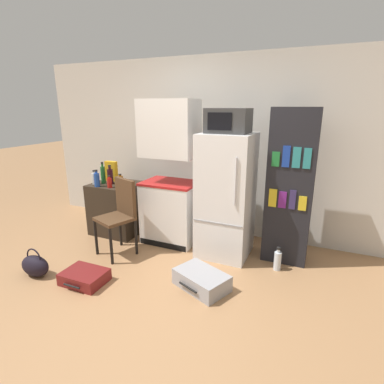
{
  "coord_description": "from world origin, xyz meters",
  "views": [
    {
      "loc": [
        1.43,
        -2.17,
        1.86
      ],
      "look_at": [
        0.1,
        0.85,
        0.91
      ],
      "focal_mm": 28.0,
      "sensor_mm": 36.0,
      "label": 1
    }
  ],
  "objects_px": {
    "bookshelf": "(290,188)",
    "bottle_blue_soda": "(97,180)",
    "water_bottle_front": "(278,260)",
    "refrigerator": "(226,196)",
    "handbag": "(35,265)",
    "suitcase_small_flat": "(85,277)",
    "kitchen_hutch": "(170,178)",
    "suitcase_large_flat": "(201,280)",
    "bottle_clear_short": "(94,178)",
    "side_table": "(118,208)",
    "bottle_ketchup_red": "(109,183)",
    "microwave": "(228,121)",
    "bottle_amber_beer": "(120,180)",
    "cereal_box": "(111,171)",
    "bottle_wine_dark": "(110,176)",
    "chair": "(120,210)",
    "bottle_green_tall": "(103,174)"
  },
  "relations": [
    {
      "from": "refrigerator",
      "to": "handbag",
      "type": "bearing_deg",
      "value": -141.87
    },
    {
      "from": "bookshelf",
      "to": "cereal_box",
      "type": "distance_m",
      "value": 2.6
    },
    {
      "from": "bottle_clear_short",
      "to": "water_bottle_front",
      "type": "relative_size",
      "value": 0.72
    },
    {
      "from": "bottle_amber_beer",
      "to": "side_table",
      "type": "bearing_deg",
      "value": -174.49
    },
    {
      "from": "bottle_ketchup_red",
      "to": "suitcase_large_flat",
      "type": "bearing_deg",
      "value": -21.41
    },
    {
      "from": "water_bottle_front",
      "to": "bookshelf",
      "type": "bearing_deg",
      "value": 83.91
    },
    {
      "from": "bottle_clear_short",
      "to": "suitcase_small_flat",
      "type": "xyz_separation_m",
      "value": [
        0.78,
        -1.15,
        -0.78
      ]
    },
    {
      "from": "bottle_green_tall",
      "to": "water_bottle_front",
      "type": "height_order",
      "value": "bottle_green_tall"
    },
    {
      "from": "bottle_wine_dark",
      "to": "suitcase_small_flat",
      "type": "distance_m",
      "value": 1.6
    },
    {
      "from": "bottle_clear_short",
      "to": "bottle_green_tall",
      "type": "relative_size",
      "value": 0.65
    },
    {
      "from": "refrigerator",
      "to": "bottle_wine_dark",
      "type": "distance_m",
      "value": 1.76
    },
    {
      "from": "microwave",
      "to": "handbag",
      "type": "relative_size",
      "value": 1.36
    },
    {
      "from": "refrigerator",
      "to": "handbag",
      "type": "relative_size",
      "value": 4.32
    },
    {
      "from": "bottle_ketchup_red",
      "to": "chair",
      "type": "xyz_separation_m",
      "value": [
        0.4,
        -0.31,
        -0.25
      ]
    },
    {
      "from": "bottle_amber_beer",
      "to": "refrigerator",
      "type": "bearing_deg",
      "value": -0.58
    },
    {
      "from": "bottle_clear_short",
      "to": "chair",
      "type": "relative_size",
      "value": 0.21
    },
    {
      "from": "handbag",
      "to": "water_bottle_front",
      "type": "relative_size",
      "value": 1.26
    },
    {
      "from": "side_table",
      "to": "suitcase_large_flat",
      "type": "xyz_separation_m",
      "value": [
        1.72,
        -0.87,
        -0.29
      ]
    },
    {
      "from": "kitchen_hutch",
      "to": "water_bottle_front",
      "type": "xyz_separation_m",
      "value": [
        1.52,
        -0.22,
        -0.79
      ]
    },
    {
      "from": "kitchen_hutch",
      "to": "bottle_ketchup_red",
      "type": "distance_m",
      "value": 0.87
    },
    {
      "from": "kitchen_hutch",
      "to": "bottle_ketchup_red",
      "type": "height_order",
      "value": "kitchen_hutch"
    },
    {
      "from": "bookshelf",
      "to": "bottle_blue_soda",
      "type": "bearing_deg",
      "value": -171.43
    },
    {
      "from": "refrigerator",
      "to": "water_bottle_front",
      "type": "height_order",
      "value": "refrigerator"
    },
    {
      "from": "kitchen_hutch",
      "to": "microwave",
      "type": "bearing_deg",
      "value": -3.83
    },
    {
      "from": "bookshelf",
      "to": "handbag",
      "type": "xyz_separation_m",
      "value": [
        -2.53,
        -1.56,
        -0.8
      ]
    },
    {
      "from": "bottle_clear_short",
      "to": "handbag",
      "type": "relative_size",
      "value": 0.57
    },
    {
      "from": "suitcase_large_flat",
      "to": "water_bottle_front",
      "type": "xyz_separation_m",
      "value": [
        0.68,
        0.7,
        0.03
      ]
    },
    {
      "from": "refrigerator",
      "to": "chair",
      "type": "relative_size",
      "value": 1.59
    },
    {
      "from": "bottle_wine_dark",
      "to": "bottle_clear_short",
      "type": "relative_size",
      "value": 1.35
    },
    {
      "from": "bottle_ketchup_red",
      "to": "chair",
      "type": "height_order",
      "value": "chair"
    },
    {
      "from": "microwave",
      "to": "bottle_wine_dark",
      "type": "xyz_separation_m",
      "value": [
        -1.76,
        -0.03,
        -0.82
      ]
    },
    {
      "from": "bottle_green_tall",
      "to": "suitcase_large_flat",
      "type": "bearing_deg",
      "value": -23.12
    },
    {
      "from": "side_table",
      "to": "bookshelf",
      "type": "bearing_deg",
      "value": 3.34
    },
    {
      "from": "handbag",
      "to": "bottle_ketchup_red",
      "type": "bearing_deg",
      "value": 82.61
    },
    {
      "from": "water_bottle_front",
      "to": "refrigerator",
      "type": "bearing_deg",
      "value": 166.69
    },
    {
      "from": "bottle_amber_beer",
      "to": "bookshelf",
      "type": "bearing_deg",
      "value": 3.27
    },
    {
      "from": "side_table",
      "to": "refrigerator",
      "type": "distance_m",
      "value": 1.74
    },
    {
      "from": "kitchen_hutch",
      "to": "bottle_green_tall",
      "type": "xyz_separation_m",
      "value": [
        -1.06,
        -0.1,
        -0.02
      ]
    },
    {
      "from": "bottle_wine_dark",
      "to": "bottle_ketchup_red",
      "type": "bearing_deg",
      "value": -54.99
    },
    {
      "from": "bottle_blue_soda",
      "to": "chair",
      "type": "bearing_deg",
      "value": -25.78
    },
    {
      "from": "bottle_wine_dark",
      "to": "suitcase_large_flat",
      "type": "bearing_deg",
      "value": -24.88
    },
    {
      "from": "kitchen_hutch",
      "to": "suitcase_large_flat",
      "type": "height_order",
      "value": "kitchen_hutch"
    },
    {
      "from": "handbag",
      "to": "suitcase_small_flat",
      "type": "bearing_deg",
      "value": 10.5
    },
    {
      "from": "chair",
      "to": "handbag",
      "type": "xyz_separation_m",
      "value": [
        -0.55,
        -0.88,
        -0.46
      ]
    },
    {
      "from": "bookshelf",
      "to": "handbag",
      "type": "distance_m",
      "value": 3.08
    },
    {
      "from": "side_table",
      "to": "bottle_blue_soda",
      "type": "distance_m",
      "value": 0.56
    },
    {
      "from": "refrigerator",
      "to": "suitcase_large_flat",
      "type": "bearing_deg",
      "value": -88.34
    },
    {
      "from": "bottle_green_tall",
      "to": "bottle_amber_beer",
      "type": "distance_m",
      "value": 0.27
    },
    {
      "from": "bottle_ketchup_red",
      "to": "handbag",
      "type": "bearing_deg",
      "value": -97.39
    },
    {
      "from": "cereal_box",
      "to": "suitcase_small_flat",
      "type": "distance_m",
      "value": 1.79
    }
  ]
}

